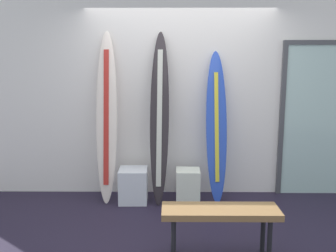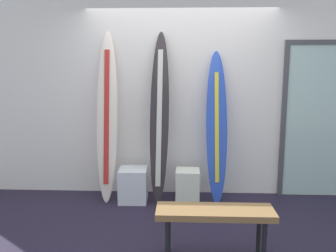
% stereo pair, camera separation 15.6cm
% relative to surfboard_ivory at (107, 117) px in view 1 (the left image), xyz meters
% --- Properties ---
extents(ground, '(8.00, 8.00, 0.04)m').
position_rel_surfboard_ivory_xyz_m(ground, '(0.96, -0.95, -1.12)').
color(ground, '#211B2E').
extents(wall_back, '(7.20, 0.20, 2.80)m').
position_rel_surfboard_ivory_xyz_m(wall_back, '(0.96, 0.35, 0.30)').
color(wall_back, white).
rests_on(wall_back, ground).
extents(surfboard_ivory, '(0.28, 0.47, 2.21)m').
position_rel_surfboard_ivory_xyz_m(surfboard_ivory, '(0.00, 0.00, 0.00)').
color(surfboard_ivory, silver).
rests_on(surfboard_ivory, ground).
extents(surfboard_charcoal, '(0.27, 0.54, 2.20)m').
position_rel_surfboard_ivory_xyz_m(surfboard_charcoal, '(0.69, -0.04, -0.02)').
color(surfboard_charcoal, '#2A2428').
rests_on(surfboard_charcoal, ground).
extents(surfboard_cobalt, '(0.29, 0.43, 1.95)m').
position_rel_surfboard_ivory_xyz_m(surfboard_cobalt, '(1.43, -0.00, -0.14)').
color(surfboard_cobalt, blue).
rests_on(surfboard_cobalt, ground).
extents(display_block_left, '(0.31, 0.31, 0.44)m').
position_rel_surfboard_ivory_xyz_m(display_block_left, '(1.06, -0.14, -0.88)').
color(display_block_left, white).
rests_on(display_block_left, ground).
extents(display_block_center, '(0.37, 0.37, 0.44)m').
position_rel_surfboard_ivory_xyz_m(display_block_center, '(0.34, -0.11, -0.89)').
color(display_block_center, silver).
rests_on(display_block_center, ground).
extents(glass_door, '(1.09, 0.06, 2.09)m').
position_rel_surfboard_ivory_xyz_m(glass_door, '(2.85, 0.23, -0.03)').
color(glass_door, silver).
rests_on(glass_door, ground).
extents(bench, '(1.07, 0.33, 0.49)m').
position_rel_surfboard_ivory_xyz_m(bench, '(1.28, -1.50, -0.68)').
color(bench, olive).
rests_on(bench, ground).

